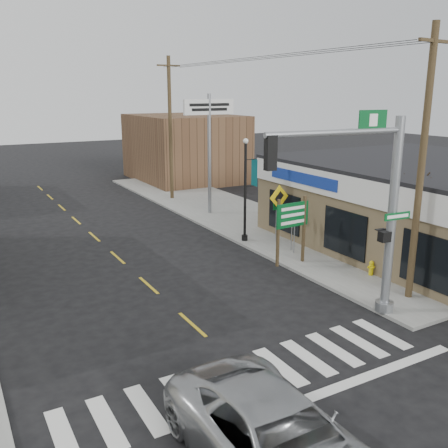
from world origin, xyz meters
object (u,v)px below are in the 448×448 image
lamp_post (246,182)px  dance_center_sign (209,125)px  guide_sign (292,222)px  fire_hydrant (371,267)px  utility_pole_near (422,164)px  bare_tree (413,181)px  traffic_signal_pole (376,199)px  suv (278,441)px  utility_pole_far (170,127)px

lamp_post → dance_center_sign: bearing=101.3°
guide_sign → fire_hydrant: bearing=-55.9°
utility_pole_near → bare_tree: bearing=37.6°
traffic_signal_pole → lamp_post: traffic_signal_pole is taller
suv → utility_pole_far: size_ratio=0.60×
guide_sign → bare_tree: bare_tree is taller
utility_pole_far → traffic_signal_pole: bearing=-97.0°
traffic_signal_pole → guide_sign: 6.01m
utility_pole_near → utility_pole_far: (-0.44, 20.80, 0.06)m
lamp_post → dance_center_sign: dance_center_sign is taller
suv → bare_tree: (11.33, 6.72, 3.24)m
lamp_post → bare_tree: bearing=-43.1°
guide_sign → traffic_signal_pole: bearing=-102.2°
guide_sign → dance_center_sign: bearing=79.3°
guide_sign → dance_center_sign: (1.44, 10.36, 3.52)m
guide_sign → dance_center_sign: 11.04m
traffic_signal_pole → dance_center_sign: bearing=86.7°
fire_hydrant → traffic_signal_pole: bearing=-137.3°
traffic_signal_pole → bare_tree: bearing=32.6°
utility_pole_far → lamp_post: bearing=-96.2°
fire_hydrant → utility_pole_far: bearing=92.7°
lamp_post → dance_center_sign: size_ratio=0.71×
guide_sign → lamp_post: bearing=84.3°
suv → utility_pole_far: (9.00, 25.65, 4.31)m
lamp_post → traffic_signal_pole: bearing=-74.2°
fire_hydrant → bare_tree: bearing=-17.4°
traffic_signal_pole → guide_sign: (0.92, 5.54, -2.15)m
suv → traffic_signal_pole: traffic_signal_pole is taller
suv → guide_sign: (7.80, 9.95, 1.24)m
fire_hydrant → utility_pole_far: size_ratio=0.06×
suv → traffic_signal_pole: 8.85m
suv → bare_tree: size_ratio=1.18×
fire_hydrant → lamp_post: lamp_post is taller
dance_center_sign → bare_tree: (2.09, -13.59, -1.52)m
suv → traffic_signal_pole: (6.88, 4.41, 3.39)m
bare_tree → guide_sign: bearing=137.6°
lamp_post → dance_center_sign: (1.24, 6.27, 2.43)m
bare_tree → traffic_signal_pole: bearing=-152.6°
guide_sign → bare_tree: 5.18m
traffic_signal_pole → utility_pole_far: (2.12, 21.24, 0.92)m
suv → traffic_signal_pole: size_ratio=0.86×
dance_center_sign → utility_pole_near: utility_pole_near is taller
bare_tree → utility_pole_far: 19.10m
suv → utility_pole_far: bearing=70.2°
traffic_signal_pole → utility_pole_near: 2.73m
dance_center_sign → guide_sign: bearing=-101.5°
fire_hydrant → lamp_post: (-1.87, 6.86, 2.68)m
utility_pole_near → utility_pole_far: utility_pole_far is taller
dance_center_sign → fire_hydrant: bearing=-90.8°
fire_hydrant → bare_tree: (1.45, -0.46, 3.59)m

